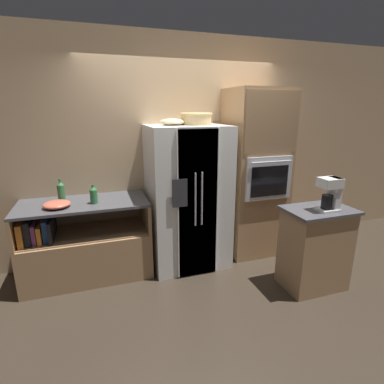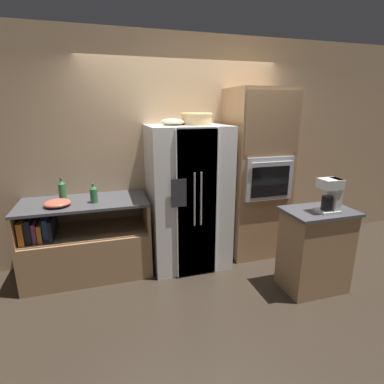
{
  "view_description": "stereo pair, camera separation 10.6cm",
  "coord_description": "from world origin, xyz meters",
  "px_view_note": "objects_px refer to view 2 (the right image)",
  "views": [
    {
      "loc": [
        -1.11,
        -3.3,
        1.92
      ],
      "look_at": [
        -0.03,
        -0.03,
        0.95
      ],
      "focal_mm": 28.0,
      "sensor_mm": 36.0,
      "label": 1
    },
    {
      "loc": [
        -1.01,
        -3.33,
        1.92
      ],
      "look_at": [
        -0.03,
        -0.03,
        0.95
      ],
      "focal_mm": 28.0,
      "sensor_mm": 36.0,
      "label": 2
    }
  ],
  "objects_px": {
    "bottle_tall": "(94,194)",
    "coffee_maker": "(331,194)",
    "wall_oven": "(256,174)",
    "bottle_short": "(62,190)",
    "fruit_bowl": "(172,122)",
    "mixing_bowl": "(57,203)",
    "wicker_basket": "(197,118)",
    "refrigerator": "(188,197)"
  },
  "relations": [
    {
      "from": "bottle_tall",
      "to": "coffee_maker",
      "type": "distance_m",
      "value": 2.5
    },
    {
      "from": "wall_oven",
      "to": "bottle_short",
      "type": "xyz_separation_m",
      "value": [
        -2.39,
        0.1,
        -0.06
      ]
    },
    {
      "from": "fruit_bowl",
      "to": "mixing_bowl",
      "type": "height_order",
      "value": "fruit_bowl"
    },
    {
      "from": "wall_oven",
      "to": "fruit_bowl",
      "type": "bearing_deg",
      "value": 178.94
    },
    {
      "from": "wicker_basket",
      "to": "mixing_bowl",
      "type": "height_order",
      "value": "wicker_basket"
    },
    {
      "from": "refrigerator",
      "to": "bottle_short",
      "type": "height_order",
      "value": "refrigerator"
    },
    {
      "from": "refrigerator",
      "to": "mixing_bowl",
      "type": "height_order",
      "value": "refrigerator"
    },
    {
      "from": "wall_oven",
      "to": "fruit_bowl",
      "type": "xyz_separation_m",
      "value": [
        -1.11,
        0.02,
        0.69
      ]
    },
    {
      "from": "wicker_basket",
      "to": "bottle_short",
      "type": "distance_m",
      "value": 1.75
    },
    {
      "from": "refrigerator",
      "to": "coffee_maker",
      "type": "distance_m",
      "value": 1.6
    },
    {
      "from": "coffee_maker",
      "to": "fruit_bowl",
      "type": "bearing_deg",
      "value": 140.48
    },
    {
      "from": "fruit_bowl",
      "to": "bottle_short",
      "type": "relative_size",
      "value": 1.11
    },
    {
      "from": "wicker_basket",
      "to": "fruit_bowl",
      "type": "relative_size",
      "value": 1.3
    },
    {
      "from": "refrigerator",
      "to": "wall_oven",
      "type": "distance_m",
      "value": 0.98
    },
    {
      "from": "wicker_basket",
      "to": "mixing_bowl",
      "type": "bearing_deg",
      "value": -175.28
    },
    {
      "from": "refrigerator",
      "to": "fruit_bowl",
      "type": "distance_m",
      "value": 0.92
    },
    {
      "from": "mixing_bowl",
      "to": "wicker_basket",
      "type": "bearing_deg",
      "value": 4.72
    },
    {
      "from": "bottle_short",
      "to": "mixing_bowl",
      "type": "relative_size",
      "value": 0.94
    },
    {
      "from": "bottle_short",
      "to": "fruit_bowl",
      "type": "bearing_deg",
      "value": -3.75
    },
    {
      "from": "refrigerator",
      "to": "wicker_basket",
      "type": "bearing_deg",
      "value": 27.55
    },
    {
      "from": "wall_oven",
      "to": "wicker_basket",
      "type": "bearing_deg",
      "value": 179.05
    },
    {
      "from": "wall_oven",
      "to": "bottle_short",
      "type": "relative_size",
      "value": 8.27
    },
    {
      "from": "wicker_basket",
      "to": "coffee_maker",
      "type": "relative_size",
      "value": 1.1
    },
    {
      "from": "wicker_basket",
      "to": "fruit_bowl",
      "type": "distance_m",
      "value": 0.29
    },
    {
      "from": "refrigerator",
      "to": "wall_oven",
      "type": "relative_size",
      "value": 0.8
    },
    {
      "from": "bottle_tall",
      "to": "wicker_basket",
      "type": "bearing_deg",
      "value": 4.81
    },
    {
      "from": "bottle_tall",
      "to": "mixing_bowl",
      "type": "bearing_deg",
      "value": -175.59
    },
    {
      "from": "bottle_tall",
      "to": "mixing_bowl",
      "type": "height_order",
      "value": "bottle_tall"
    },
    {
      "from": "wall_oven",
      "to": "wicker_basket",
      "type": "relative_size",
      "value": 5.74
    },
    {
      "from": "wicker_basket",
      "to": "refrigerator",
      "type": "bearing_deg",
      "value": -152.45
    },
    {
      "from": "wicker_basket",
      "to": "coffee_maker",
      "type": "bearing_deg",
      "value": -46.23
    },
    {
      "from": "wall_oven",
      "to": "fruit_bowl",
      "type": "relative_size",
      "value": 7.43
    },
    {
      "from": "refrigerator",
      "to": "bottle_short",
      "type": "distance_m",
      "value": 1.45
    },
    {
      "from": "refrigerator",
      "to": "fruit_bowl",
      "type": "relative_size",
      "value": 5.95
    },
    {
      "from": "refrigerator",
      "to": "bottle_tall",
      "type": "xyz_separation_m",
      "value": [
        -1.09,
        -0.04,
        0.14
      ]
    },
    {
      "from": "wall_oven",
      "to": "bottle_tall",
      "type": "xyz_separation_m",
      "value": [
        -2.04,
        -0.09,
        -0.07
      ]
    },
    {
      "from": "wicker_basket",
      "to": "bottle_tall",
      "type": "height_order",
      "value": "wicker_basket"
    },
    {
      "from": "refrigerator",
      "to": "bottle_short",
      "type": "xyz_separation_m",
      "value": [
        -1.44,
        0.16,
        0.16
      ]
    },
    {
      "from": "wicker_basket",
      "to": "fruit_bowl",
      "type": "height_order",
      "value": "wicker_basket"
    },
    {
      "from": "refrigerator",
      "to": "wicker_basket",
      "type": "distance_m",
      "value": 0.95
    },
    {
      "from": "refrigerator",
      "to": "fruit_bowl",
      "type": "height_order",
      "value": "fruit_bowl"
    },
    {
      "from": "fruit_bowl",
      "to": "wall_oven",
      "type": "bearing_deg",
      "value": -1.06
    }
  ]
}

